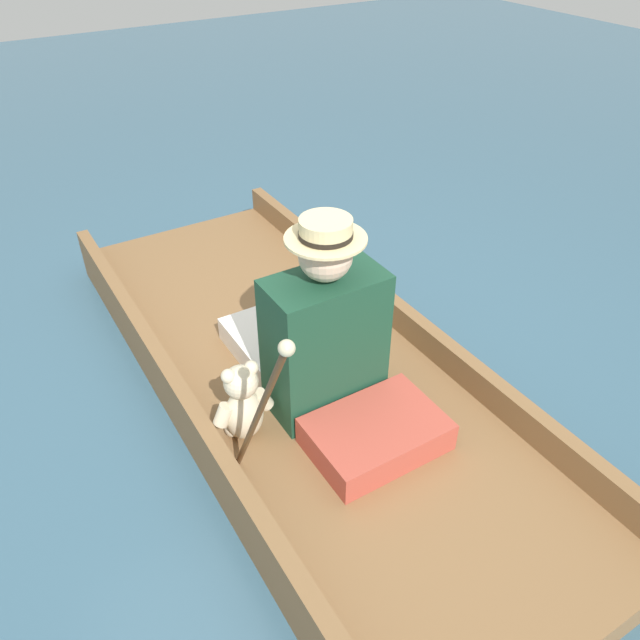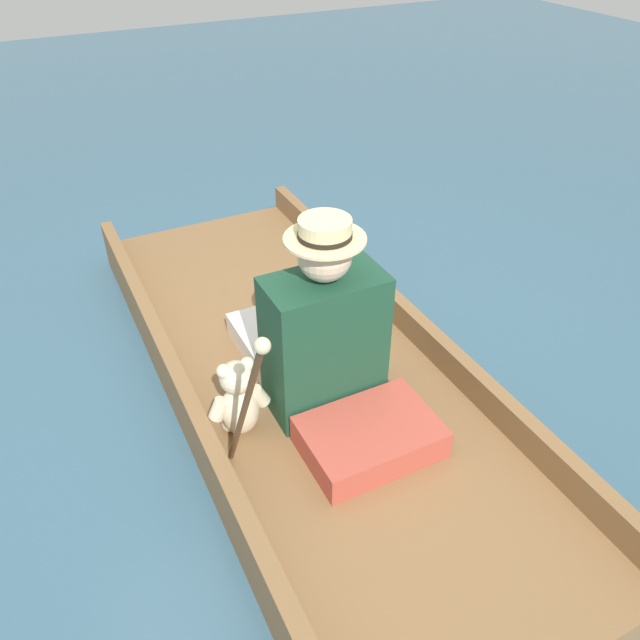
{
  "view_description": "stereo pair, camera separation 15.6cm",
  "coord_description": "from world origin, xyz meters",
  "px_view_note": "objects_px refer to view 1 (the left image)",
  "views": [
    {
      "loc": [
        -1.01,
        -1.83,
        1.91
      ],
      "look_at": [
        -0.02,
        -0.21,
        0.52
      ],
      "focal_mm": 35.0,
      "sensor_mm": 36.0,
      "label": 1
    },
    {
      "loc": [
        -0.87,
        -1.9,
        1.91
      ],
      "look_at": [
        -0.02,
        -0.21,
        0.52
      ],
      "focal_mm": 35.0,
      "sensor_mm": 36.0,
      "label": 2
    }
  ],
  "objects_px": {
    "walking_cane": "(262,406)",
    "champagne_bottle": "(348,279)",
    "teddy_bear": "(243,404)",
    "seated_person": "(314,333)",
    "wine_glass": "(344,305)"
  },
  "relations": [
    {
      "from": "walking_cane",
      "to": "champagne_bottle",
      "type": "distance_m",
      "value": 1.3
    },
    {
      "from": "teddy_bear",
      "to": "champagne_bottle",
      "type": "xyz_separation_m",
      "value": [
        0.81,
        0.52,
        -0.01
      ]
    },
    {
      "from": "seated_person",
      "to": "teddy_bear",
      "type": "bearing_deg",
      "value": -160.42
    },
    {
      "from": "teddy_bear",
      "to": "walking_cane",
      "type": "bearing_deg",
      "value": -103.23
    },
    {
      "from": "wine_glass",
      "to": "walking_cane",
      "type": "bearing_deg",
      "value": -136.04
    },
    {
      "from": "champagne_bottle",
      "to": "seated_person",
      "type": "bearing_deg",
      "value": -136.0
    },
    {
      "from": "seated_person",
      "to": "wine_glass",
      "type": "bearing_deg",
      "value": 48.03
    },
    {
      "from": "wine_glass",
      "to": "teddy_bear",
      "type": "bearing_deg",
      "value": -150.19
    },
    {
      "from": "seated_person",
      "to": "wine_glass",
      "type": "relative_size",
      "value": 5.74
    },
    {
      "from": "walking_cane",
      "to": "teddy_bear",
      "type": "bearing_deg",
      "value": 76.77
    },
    {
      "from": "teddy_bear",
      "to": "wine_glass",
      "type": "bearing_deg",
      "value": 29.81
    },
    {
      "from": "seated_person",
      "to": "walking_cane",
      "type": "bearing_deg",
      "value": -128.93
    },
    {
      "from": "seated_person",
      "to": "walking_cane",
      "type": "relative_size",
      "value": 0.96
    },
    {
      "from": "seated_person",
      "to": "walking_cane",
      "type": "distance_m",
      "value": 0.66
    },
    {
      "from": "wine_glass",
      "to": "walking_cane",
      "type": "relative_size",
      "value": 0.17
    }
  ]
}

